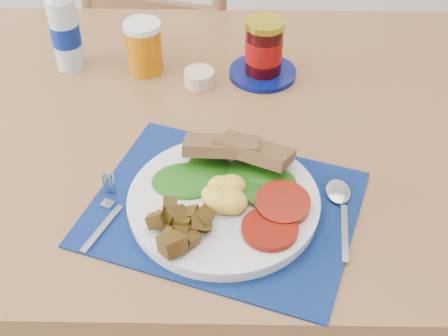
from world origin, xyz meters
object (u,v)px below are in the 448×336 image
(juice_glass, at_px, (144,48))
(jam_on_saucer, at_px, (264,52))
(breakfast_plate, at_px, (220,200))
(chair_far, at_px, (171,36))
(water_bottle, at_px, (64,28))

(juice_glass, relative_size, jam_on_saucer, 0.74)
(juice_glass, bearing_deg, breakfast_plate, -68.25)
(chair_far, xyz_separation_m, breakfast_plate, (0.16, -0.86, 0.20))
(water_bottle, distance_m, juice_glass, 0.17)
(chair_far, height_order, water_bottle, chair_far)
(chair_far, height_order, juice_glass, chair_far)
(breakfast_plate, bearing_deg, water_bottle, 138.19)
(water_bottle, xyz_separation_m, jam_on_saucer, (0.41, -0.03, -0.04))
(chair_far, bearing_deg, jam_on_saucer, 134.05)
(breakfast_plate, xyz_separation_m, water_bottle, (-0.33, 0.43, 0.07))
(water_bottle, bearing_deg, chair_far, 68.55)
(chair_far, distance_m, jam_on_saucer, 0.57)
(juice_glass, xyz_separation_m, jam_on_saucer, (0.25, -0.02, 0.00))
(water_bottle, height_order, juice_glass, water_bottle)
(chair_far, bearing_deg, breakfast_plate, 116.91)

